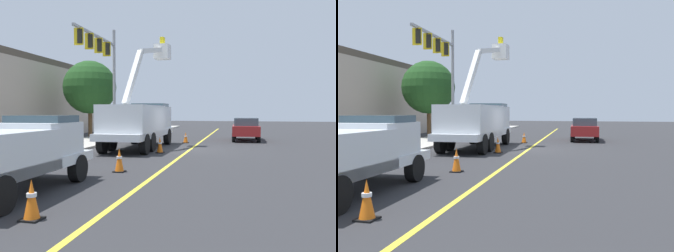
{
  "view_description": "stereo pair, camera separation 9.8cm",
  "coord_description": "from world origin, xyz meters",
  "views": [
    {
      "loc": [
        -20.33,
        -3.75,
        2.19
      ],
      "look_at": [
        -1.74,
        0.89,
        1.4
      ],
      "focal_mm": 38.67,
      "sensor_mm": 36.0,
      "label": 1
    },
    {
      "loc": [
        -20.31,
        -3.84,
        2.19
      ],
      "look_at": [
        -1.74,
        0.89,
        1.4
      ],
      "focal_mm": 38.67,
      "sensor_mm": 36.0,
      "label": 2
    }
  ],
  "objects": [
    {
      "name": "street_tree_right",
      "position": [
        6.46,
        9.43,
        4.1
      ],
      "size": [
        4.26,
        4.26,
        6.24
      ],
      "color": "brown",
      "rests_on": "ground"
    },
    {
      "name": "traffic_cone_leading",
      "position": [
        -14.04,
        0.64,
        0.41
      ],
      "size": [
        0.4,
        0.4,
        0.83
      ],
      "color": "black",
      "rests_on": "ground"
    },
    {
      "name": "lane_centre_stripe",
      "position": [
        0.0,
        0.0,
        0.0
      ],
      "size": [
        49.96,
        2.28,
        0.01
      ],
      "primitive_type": "cube",
      "rotation": [
        0.0,
        0.0,
        0.04
      ],
      "color": "yellow",
      "rests_on": "ground"
    },
    {
      "name": "traffic_cone_mid_front",
      "position": [
        -8.23,
        1.07,
        0.42
      ],
      "size": [
        0.4,
        0.4,
        0.85
      ],
      "color": "black",
      "rests_on": "ground"
    },
    {
      "name": "traffic_signal_mast",
      "position": [
        2.89,
        6.67,
        5.74
      ],
      "size": [
        6.82,
        0.75,
        8.26
      ],
      "color": "gray",
      "rests_on": "ground"
    },
    {
      "name": "traffic_cone_trailing",
      "position": [
        4.03,
        1.08,
        0.36
      ],
      "size": [
        0.4,
        0.4,
        0.74
      ],
      "color": "black",
      "rests_on": "ground"
    },
    {
      "name": "utility_bucket_truck",
      "position": [
        -0.09,
        3.01,
        1.61
      ],
      "size": [
        8.3,
        2.87,
        6.76
      ],
      "color": "silver",
      "rests_on": "ground"
    },
    {
      "name": "ground",
      "position": [
        0.0,
        0.0,
        0.0
      ],
      "size": [
        120.0,
        120.0,
        0.0
      ],
      "primitive_type": "plane",
      "color": "#2D2D30"
    },
    {
      "name": "passing_minivan",
      "position": [
        7.21,
        -2.88,
        0.97
      ],
      "size": [
        4.88,
        2.12,
        1.69
      ],
      "color": "maroon",
      "rests_on": "ground"
    },
    {
      "name": "sidewalk_far_side",
      "position": [
        -0.32,
        7.55,
        0.06
      ],
      "size": [
        60.1,
        6.15,
        0.12
      ],
      "primitive_type": "cube",
      "rotation": [
        0.0,
        0.0,
        0.04
      ],
      "color": "#B2ADA3",
      "rests_on": "ground"
    },
    {
      "name": "service_pickup_truck",
      "position": [
        -12.13,
        2.52,
        1.12
      ],
      "size": [
        5.68,
        2.38,
        2.06
      ],
      "color": "silver",
      "rests_on": "ground"
    },
    {
      "name": "traffic_cone_mid_rear",
      "position": [
        -2.15,
        1.23,
        0.41
      ],
      "size": [
        0.4,
        0.4,
        0.84
      ],
      "color": "black",
      "rests_on": "ground"
    }
  ]
}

